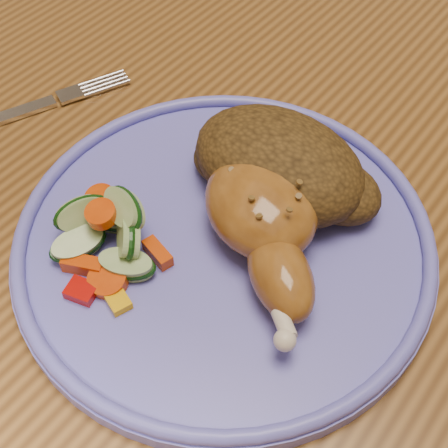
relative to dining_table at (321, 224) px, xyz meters
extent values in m
cube|color=brown|center=(0.00, 0.00, 0.06)|extent=(0.90, 1.40, 0.04)
cube|color=brown|center=(-0.39, 0.64, -0.31)|extent=(0.06, 0.06, 0.71)
cylinder|color=#4C2D16|center=(-0.18, 0.37, -0.46)|extent=(0.04, 0.04, 0.41)
cylinder|color=#4C2D16|center=(-0.18, 0.73, -0.46)|extent=(0.04, 0.04, 0.41)
cylinder|color=#5F5DC9|center=(-0.02, -0.12, 0.09)|extent=(0.29, 0.29, 0.01)
torus|color=#5F5DC9|center=(-0.02, -0.12, 0.10)|extent=(0.29, 0.29, 0.01)
ellipsoid|color=#90581E|center=(0.00, -0.10, 0.12)|extent=(0.11, 0.11, 0.05)
ellipsoid|color=#90581E|center=(0.04, -0.13, 0.11)|extent=(0.08, 0.07, 0.04)
sphere|color=beige|center=(0.06, -0.17, 0.11)|extent=(0.01, 0.01, 0.01)
ellipsoid|color=#493112|center=(-0.01, -0.06, 0.12)|extent=(0.13, 0.09, 0.06)
ellipsoid|color=#493112|center=(0.03, -0.05, 0.11)|extent=(0.06, 0.05, 0.04)
ellipsoid|color=#493112|center=(-0.05, -0.07, 0.11)|extent=(0.05, 0.05, 0.03)
cube|color=#A50A05|center=(-0.06, -0.21, 0.10)|extent=(0.02, 0.02, 0.01)
cube|color=#E5A507|center=(-0.04, -0.20, 0.10)|extent=(0.02, 0.02, 0.01)
cylinder|color=#D54407|center=(-0.10, -0.16, 0.10)|extent=(0.02, 0.02, 0.01)
cylinder|color=#D54407|center=(-0.05, -0.20, 0.10)|extent=(0.03, 0.03, 0.01)
cylinder|color=#D54407|center=(-0.08, -0.17, 0.12)|extent=(0.02, 0.02, 0.01)
cube|color=#D54407|center=(-0.04, -0.16, 0.10)|extent=(0.03, 0.02, 0.01)
cube|color=#D54407|center=(-0.07, -0.20, 0.10)|extent=(0.03, 0.02, 0.01)
cylinder|color=#D54407|center=(-0.10, -0.15, 0.10)|extent=(0.02, 0.02, 0.01)
cylinder|color=#A5BD7B|center=(-0.09, -0.16, 0.10)|extent=(0.05, 0.05, 0.02)
cylinder|color=#A5BD7B|center=(-0.05, -0.18, 0.10)|extent=(0.05, 0.05, 0.01)
cylinder|color=#A5BD7B|center=(-0.07, -0.16, 0.12)|extent=(0.05, 0.04, 0.03)
cylinder|color=#A5BD7B|center=(-0.10, -0.17, 0.11)|extent=(0.04, 0.04, 0.04)
cylinder|color=#A5BD7B|center=(-0.09, -0.19, 0.10)|extent=(0.05, 0.05, 0.02)
cylinder|color=#A5BD7B|center=(-0.06, -0.17, 0.11)|extent=(0.04, 0.04, 0.04)
cube|color=silver|center=(-0.22, -0.07, 0.09)|extent=(0.04, 0.06, 0.00)
camera|label=1|loc=(0.14, -0.33, 0.44)|focal=50.00mm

